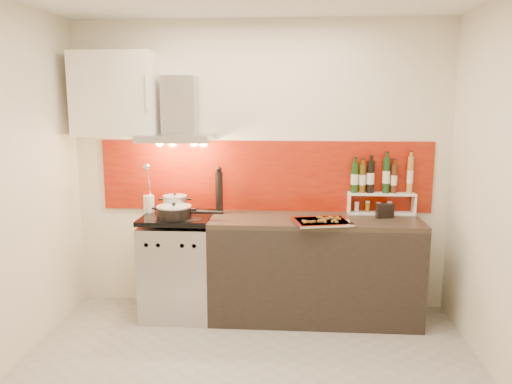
# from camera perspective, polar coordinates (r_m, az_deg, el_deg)

# --- Properties ---
(floor) EXTENTS (3.40, 3.40, 0.00)m
(floor) POSITION_cam_1_polar(r_m,az_deg,el_deg) (3.63, -1.11, -20.96)
(floor) COLOR #9E9991
(floor) RESTS_ON ground
(back_wall) EXTENTS (3.40, 0.02, 2.60)m
(back_wall) POSITION_cam_1_polar(r_m,az_deg,el_deg) (4.54, 0.39, 2.87)
(back_wall) COLOR silver
(back_wall) RESTS_ON ground
(backsplash) EXTENTS (3.00, 0.02, 0.64)m
(backsplash) POSITION_cam_1_polar(r_m,az_deg,el_deg) (4.54, 1.01, 1.84)
(backsplash) COLOR maroon
(backsplash) RESTS_ON back_wall
(range_stove) EXTENTS (0.60, 0.60, 0.91)m
(range_stove) POSITION_cam_1_polar(r_m,az_deg,el_deg) (4.54, -8.82, -8.40)
(range_stove) COLOR #B7B7BA
(range_stove) RESTS_ON ground
(counter) EXTENTS (1.80, 0.60, 0.90)m
(counter) POSITION_cam_1_polar(r_m,az_deg,el_deg) (4.44, 6.66, -8.66)
(counter) COLOR black
(counter) RESTS_ON ground
(range_hood) EXTENTS (0.62, 0.50, 0.61)m
(range_hood) POSITION_cam_1_polar(r_m,az_deg,el_deg) (4.45, -8.87, 8.32)
(range_hood) COLOR #B7B7BA
(range_hood) RESTS_ON back_wall
(upper_cabinet) EXTENTS (0.70, 0.35, 0.72)m
(upper_cabinet) POSITION_cam_1_polar(r_m,az_deg,el_deg) (4.58, -15.82, 10.70)
(upper_cabinet) COLOR white
(upper_cabinet) RESTS_ON back_wall
(stock_pot) EXTENTS (0.21, 0.21, 0.18)m
(stock_pot) POSITION_cam_1_polar(r_m,az_deg,el_deg) (4.49, -9.24, -1.37)
(stock_pot) COLOR #B7B7BA
(stock_pot) RESTS_ON range_stove
(saute_pan) EXTENTS (0.58, 0.30, 0.14)m
(saute_pan) POSITION_cam_1_polar(r_m,az_deg,el_deg) (4.30, -9.25, -2.25)
(saute_pan) COLOR black
(saute_pan) RESTS_ON range_stove
(utensil_jar) EXTENTS (0.10, 0.14, 0.46)m
(utensil_jar) POSITION_cam_1_polar(r_m,az_deg,el_deg) (4.55, -12.17, -0.72)
(utensil_jar) COLOR silver
(utensil_jar) RESTS_ON range_stove
(pepper_mill) EXTENTS (0.07, 0.07, 0.42)m
(pepper_mill) POSITION_cam_1_polar(r_m,az_deg,el_deg) (4.45, -4.24, 0.15)
(pepper_mill) COLOR black
(pepper_mill) RESTS_ON counter
(step_shelf) EXTENTS (0.59, 0.16, 0.51)m
(step_shelf) POSITION_cam_1_polar(r_m,az_deg,el_deg) (4.55, 13.85, 0.47)
(step_shelf) COLOR white
(step_shelf) RESTS_ON counter
(caddy_box) EXTENTS (0.15, 0.09, 0.12)m
(caddy_box) POSITION_cam_1_polar(r_m,az_deg,el_deg) (4.43, 14.51, -2.12)
(caddy_box) COLOR black
(caddy_box) RESTS_ON counter
(baking_tray) EXTENTS (0.53, 0.45, 0.03)m
(baking_tray) POSITION_cam_1_polar(r_m,az_deg,el_deg) (4.14, 7.54, -3.35)
(baking_tray) COLOR silver
(baking_tray) RESTS_ON counter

